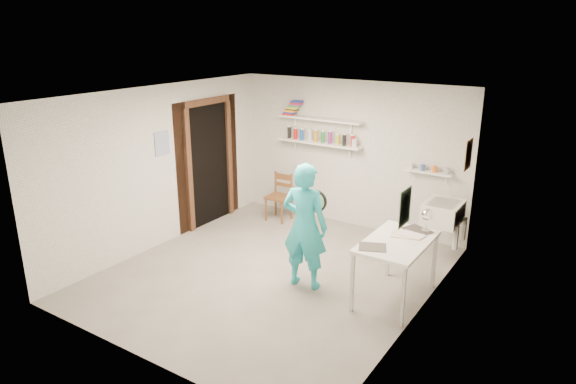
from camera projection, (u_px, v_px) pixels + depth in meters
The scene contains 27 objects.
floor at pixel (272, 274), 6.96m from camera, with size 4.00×4.50×0.02m, color slate.
ceiling at pixel (270, 94), 6.22m from camera, with size 4.00×4.50×0.02m, color silver.
wall_back at pixel (350, 154), 8.39m from camera, with size 4.00×0.02×2.40m, color silver.
wall_front at pixel (133, 250), 4.79m from camera, with size 4.00×0.02×2.40m, color silver.
wall_left at pixel (160, 167), 7.63m from camera, with size 0.02×4.50×2.40m, color silver.
wall_right at pixel (423, 219), 5.55m from camera, with size 0.02×4.50×2.40m, color silver.
doorway_recess at pixel (209, 165), 8.52m from camera, with size 0.02×0.90×2.00m, color black.
corridor_box at pixel (178, 156), 8.87m from camera, with size 1.40×1.50×2.10m, color brown.
door_lintel at pixel (207, 101), 8.19m from camera, with size 0.06×1.05×0.10m, color brown.
door_jamb_near at pixel (189, 172), 8.11m from camera, with size 0.06×0.10×2.00m, color brown.
door_jamb_far at pixel (229, 159), 8.91m from camera, with size 0.06×0.10×2.00m, color brown.
shelf_lower at pixel (319, 143), 8.50m from camera, with size 1.50×0.22×0.03m, color white.
shelf_upper at pixel (320, 119), 8.38m from camera, with size 1.50×0.22×0.03m, color white.
ledge_shelf at pixel (428, 172), 7.65m from camera, with size 0.70×0.14×0.03m, color white.
poster_left at pixel (162, 143), 7.55m from camera, with size 0.01×0.28×0.36m, color #334C7F.
poster_right_a at pixel (469, 155), 6.89m from camera, with size 0.01×0.34×0.42m, color #995933.
poster_right_b at pixel (405, 207), 5.03m from camera, with size 0.01×0.30×0.38m, color #3F724C.
belfast_sink at pixel (443, 213), 7.19m from camera, with size 0.48×0.60×0.30m, color white.
man at pixel (305, 226), 6.40m from camera, with size 0.59×0.39×1.63m, color #28BCC8.
wall_clock at pixel (316, 201), 6.48m from camera, with size 0.29×0.29×0.04m, color #C6BB87.
wooden_chair at pixel (279, 197), 8.77m from camera, with size 0.38×0.37×0.82m, color brown.
work_table at pixel (395, 270), 6.19m from camera, with size 0.70×1.16×0.77m, color white.
desk_lamp at pixel (427, 215), 6.28m from camera, with size 0.15×0.15×0.15m, color silver.
spray_cans at pixel (320, 137), 8.47m from camera, with size 1.32×0.06×0.17m.
book_stack at pixel (293, 108), 8.61m from camera, with size 0.34×0.14×0.25m.
ledge_pots at pixel (429, 168), 7.63m from camera, with size 0.48×0.07×0.09m.
papers at pixel (397, 240), 6.07m from camera, with size 0.30×0.22×0.02m.
Camera 1 is at (3.61, -5.15, 3.18)m, focal length 32.00 mm.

